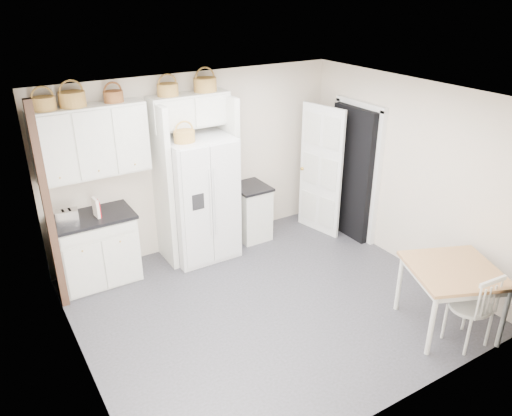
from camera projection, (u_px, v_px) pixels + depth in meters
floor at (270, 304)px, 6.31m from camera, size 4.50×4.50×0.00m
ceiling at (272, 99)px, 5.23m from camera, size 4.50×4.50×0.00m
wall_back at (197, 162)px, 7.32m from camera, size 4.50×0.00×4.50m
wall_left at (71, 263)px, 4.70m from camera, size 0.00×4.00×4.00m
wall_right at (408, 175)px, 6.84m from camera, size 0.00×4.00×4.00m
refrigerator at (200, 198)px, 7.12m from camera, size 0.93×0.75×1.79m
base_cab_left at (96, 249)px, 6.65m from camera, size 1.00×0.63×0.92m
base_cab_right at (251, 213)px, 7.81m from camera, size 0.47×0.57×0.83m
dining_table at (449, 298)px, 5.74m from camera, size 1.25×1.25×0.80m
windsor_chair at (470, 306)px, 5.45m from camera, size 0.50×0.46×0.96m
counter_left at (91, 217)px, 6.45m from camera, size 1.04×0.67×0.04m
counter_right at (251, 187)px, 7.63m from camera, size 0.51×0.61×0.04m
toaster at (67, 217)px, 6.18m from camera, size 0.29×0.20×0.19m
cookbook_red at (98, 209)px, 6.37m from camera, size 0.04×0.14×0.21m
cookbook_cream at (96, 208)px, 6.35m from camera, size 0.05×0.17×0.25m
basket_upper_a at (44, 104)px, 5.78m from camera, size 0.28×0.28×0.16m
basket_upper_b at (72, 99)px, 5.93m from camera, size 0.31×0.31×0.18m
basket_upper_c at (113, 97)px, 6.17m from camera, size 0.24×0.24×0.14m
basket_bridge_a at (168, 90)px, 6.51m from camera, size 0.28×0.28×0.16m
basket_bridge_b at (205, 85)px, 6.76m from camera, size 0.32×0.32×0.18m
basket_fridge_a at (184, 136)px, 6.53m from camera, size 0.29×0.29×0.15m
upper_cabinet at (91, 141)px, 6.23m from camera, size 1.40×0.34×0.90m
bridge_cabinet at (189, 110)px, 6.77m from camera, size 1.12×0.34×0.45m
fridge_panel_left at (163, 187)px, 6.84m from camera, size 0.08×0.60×2.30m
fridge_panel_right at (228, 173)px, 7.32m from camera, size 0.08×0.60×2.30m
trim_post at (48, 211)px, 5.77m from camera, size 0.09×0.09×2.60m
doorway_void at (353, 173)px, 7.68m from camera, size 0.18×0.85×2.05m
door_slab at (321, 171)px, 7.77m from camera, size 0.21×0.79×2.05m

